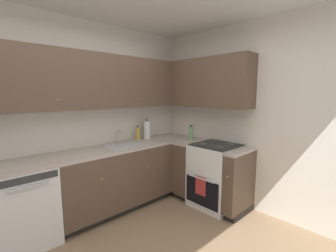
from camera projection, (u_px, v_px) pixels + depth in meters
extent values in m
cube|color=silver|center=(72.00, 119.00, 3.08)|extent=(3.81, 0.05, 2.63)
cube|color=silver|center=(254.00, 118.00, 3.18)|extent=(0.05, 3.34, 2.63)
cube|color=white|center=(24.00, 206.00, 2.50)|extent=(0.60, 0.60, 0.87)
cube|color=#333333|center=(28.00, 179.00, 2.23)|extent=(0.55, 0.01, 0.07)
cube|color=silver|center=(29.00, 187.00, 2.23)|extent=(0.36, 0.02, 0.02)
cube|color=brown|center=(115.00, 176.00, 3.26)|extent=(1.64, 0.60, 0.78)
cube|color=black|center=(115.00, 205.00, 3.34)|extent=(1.64, 0.54, 0.09)
sphere|color=tan|center=(102.00, 179.00, 2.77)|extent=(0.02, 0.02, 0.02)
sphere|color=tan|center=(148.00, 166.00, 3.26)|extent=(0.02, 0.02, 0.02)
cube|color=#B7A89E|center=(114.00, 148.00, 3.20)|extent=(2.84, 0.60, 0.03)
cube|color=brown|center=(191.00, 166.00, 3.70)|extent=(0.60, 0.30, 0.78)
cube|color=black|center=(191.00, 192.00, 3.78)|extent=(0.54, 0.30, 0.09)
cube|color=brown|center=(240.00, 181.00, 3.08)|extent=(0.60, 0.15, 0.78)
cube|color=black|center=(239.00, 211.00, 3.16)|extent=(0.54, 0.15, 0.09)
sphere|color=tan|center=(227.00, 177.00, 2.84)|extent=(0.02, 0.02, 0.02)
cube|color=#B7A89E|center=(191.00, 142.00, 3.64)|extent=(0.60, 0.30, 0.03)
cube|color=#B7A89E|center=(241.00, 152.00, 3.02)|extent=(0.60, 0.15, 0.03)
cube|color=white|center=(216.00, 175.00, 3.38)|extent=(0.64, 0.62, 0.91)
cube|color=black|center=(202.00, 192.00, 3.18)|extent=(0.02, 0.55, 0.38)
cube|color=silver|center=(201.00, 178.00, 3.14)|extent=(0.02, 0.43, 0.02)
cube|color=black|center=(217.00, 145.00, 3.31)|extent=(0.59, 0.60, 0.01)
cube|color=white|center=(228.00, 137.00, 3.51)|extent=(0.03, 0.60, 0.15)
cylinder|color=#4C4C4C|center=(219.00, 147.00, 3.12)|extent=(0.11, 0.11, 0.01)
cylinder|color=#4C4C4C|center=(203.00, 144.00, 3.31)|extent=(0.11, 0.11, 0.01)
cylinder|color=#4C4C4C|center=(230.00, 144.00, 3.31)|extent=(0.11, 0.11, 0.01)
cylinder|color=#4C4C4C|center=(214.00, 141.00, 3.51)|extent=(0.11, 0.11, 0.01)
cube|color=#B23333|center=(201.00, 186.00, 3.15)|extent=(0.02, 0.17, 0.26)
cube|color=brown|center=(95.00, 81.00, 3.06)|extent=(2.52, 0.32, 0.73)
sphere|color=tan|center=(57.00, 100.00, 2.59)|extent=(0.02, 0.02, 0.02)
sphere|color=tan|center=(137.00, 98.00, 3.35)|extent=(0.02, 0.02, 0.02)
cube|color=brown|center=(201.00, 83.00, 3.55)|extent=(0.32, 1.64, 0.73)
cube|color=#B7B7BC|center=(126.00, 145.00, 3.29)|extent=(0.58, 0.40, 0.01)
cube|color=gray|center=(126.00, 149.00, 3.30)|extent=(0.53, 0.36, 0.09)
cube|color=#99999E|center=(126.00, 148.00, 3.30)|extent=(0.02, 0.35, 0.06)
cylinder|color=silver|center=(117.00, 137.00, 3.45)|extent=(0.02, 0.02, 0.19)
cylinder|color=silver|center=(119.00, 132.00, 3.38)|extent=(0.02, 0.15, 0.02)
cylinder|color=silver|center=(120.00, 141.00, 3.49)|extent=(0.02, 0.02, 0.06)
cylinder|color=gold|center=(138.00, 134.00, 3.68)|extent=(0.06, 0.06, 0.20)
cylinder|color=#262626|center=(138.00, 127.00, 3.67)|extent=(0.03, 0.03, 0.03)
cylinder|color=white|center=(147.00, 130.00, 3.78)|extent=(0.11, 0.11, 0.29)
cylinder|color=#3F3F3F|center=(147.00, 129.00, 3.78)|extent=(0.02, 0.02, 0.35)
cylinder|color=#729E66|center=(191.00, 134.00, 3.62)|extent=(0.06, 0.06, 0.23)
cylinder|color=black|center=(191.00, 126.00, 3.60)|extent=(0.04, 0.04, 0.02)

